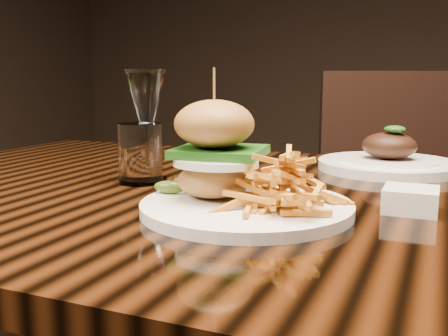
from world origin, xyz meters
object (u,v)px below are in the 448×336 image
at_px(wine_glass, 146,99).
at_px(chair_far, 399,206).
at_px(dining_table, 293,243).
at_px(far_dish, 388,161).
at_px(burger_plate, 244,175).

height_order(wine_glass, chair_far, chair_far).
relative_size(dining_table, wine_glass, 8.23).
bearing_deg(far_dish, chair_far, 91.65).
relative_size(burger_plate, far_dish, 1.05).
height_order(dining_table, chair_far, chair_far).
distance_m(wine_glass, far_dish, 0.49).
relative_size(dining_table, burger_plate, 5.55).
height_order(dining_table, wine_glass, wine_glass).
distance_m(far_dish, chair_far, 0.63).
bearing_deg(chair_far, wine_glass, -134.60).
height_order(burger_plate, chair_far, chair_far).
bearing_deg(chair_far, dining_table, -117.74).
height_order(far_dish, chair_far, chair_far).
distance_m(dining_table, far_dish, 0.33).
xyz_separation_m(burger_plate, chair_far, (0.13, 1.01, -0.26)).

